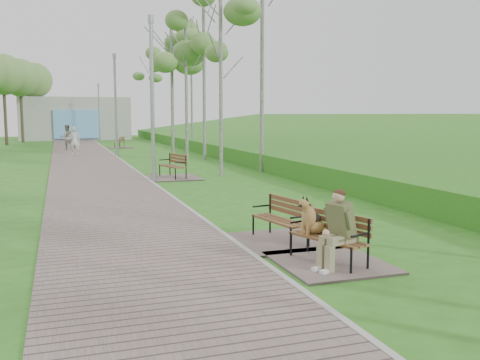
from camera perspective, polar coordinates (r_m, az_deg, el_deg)
name	(u,v)px	position (r m, az deg, el deg)	size (l,w,h in m)	color
walkway	(92,169)	(24.67, -15.56, 1.19)	(3.50, 67.00, 0.04)	#6D5C58
kerb	(131,167)	(24.82, -11.52, 1.35)	(0.10, 67.00, 0.05)	#999993
embankment	(377,163)	(27.62, 14.45, 1.78)	(14.00, 70.00, 1.60)	#3E8E28
building_north	(75,119)	(54.01, -17.16, 6.28)	(10.00, 5.20, 4.00)	#9E9E99
bench_main	(327,240)	(8.76, 9.23, -6.35)	(1.69, 1.88, 1.47)	#6D5C58
bench_second	(280,232)	(10.23, 4.28, -5.60)	(1.69, 1.88, 1.04)	#6D5C58
bench_third	(173,173)	(20.42, -7.19, 0.76)	(1.86, 2.06, 1.14)	#6D5C58
bench_far	(120,145)	(39.83, -12.72, 3.64)	(1.62, 1.80, 1.00)	#6D5C58
lamp_post_second	(152,105)	(19.60, -9.33, 7.91)	(0.23, 0.23, 5.89)	#92959A
lamp_post_third	(116,109)	(31.77, -13.12, 7.41)	(0.23, 0.23, 5.85)	#92959A
lamp_post_far	(99,115)	(49.07, -14.78, 6.76)	(0.20, 0.20, 5.10)	#92959A
pedestrian_near	(75,141)	(33.42, -17.22, 4.02)	(0.62, 0.41, 1.70)	silver
pedestrian_far	(67,137)	(38.10, -17.99, 4.35)	(0.84, 0.65, 1.72)	gray
birch_mid_a	(221,27)	(21.35, -2.09, 16.02)	(2.28, 2.28, 7.33)	silver
birch_mid_c	(186,42)	(28.98, -5.82, 14.41)	(2.27, 2.27, 7.84)	silver
birch_far_a	(204,22)	(28.84, -3.90, 16.45)	(2.32, 2.32, 9.10)	silver
birch_far_b	(171,42)	(34.35, -7.33, 14.37)	(2.88, 2.88, 8.71)	silver
birch_far_c	(191,43)	(36.17, -5.24, 14.34)	(2.28, 2.28, 8.96)	silver
birch_distant_b	(150,68)	(52.70, -9.54, 11.71)	(2.28, 2.28, 8.66)	silver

